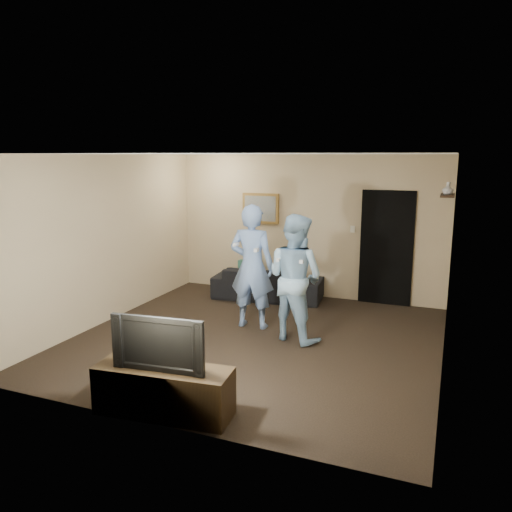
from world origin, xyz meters
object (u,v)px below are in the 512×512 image
at_px(wii_player_left, 252,267).
at_px(wii_player_right, 295,278).
at_px(tv_console, 164,391).
at_px(television, 162,341).
at_px(sofa, 268,283).

xyz_separation_m(wii_player_left, wii_player_right, (0.75, -0.25, -0.04)).
bearing_deg(wii_player_left, tv_console, -86.42).
relative_size(tv_console, wii_player_left, 0.74).
height_order(wii_player_left, wii_player_right, wii_player_left).
distance_m(television, wii_player_right, 2.60).
distance_m(tv_console, wii_player_right, 2.68).
relative_size(sofa, wii_player_right, 1.10).
xyz_separation_m(television, wii_player_left, (-0.17, 2.78, 0.16)).
bearing_deg(wii_player_left, television, -86.42).
height_order(sofa, wii_player_right, wii_player_right).
xyz_separation_m(sofa, tv_console, (0.49, -4.30, -0.04)).
distance_m(television, wii_player_left, 2.79).
height_order(sofa, television, television).
xyz_separation_m(television, wii_player_right, (0.58, 2.53, 0.12)).
xyz_separation_m(tv_console, wii_player_left, (-0.17, 2.78, 0.69)).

